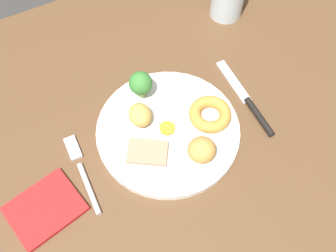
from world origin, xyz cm
name	(u,v)px	position (x,y,z in cm)	size (l,w,h in cm)	color
dining_table	(175,141)	(0.00, 0.00, 1.80)	(120.00, 84.00, 3.60)	brown
dinner_plate	(168,131)	(-0.79, 1.26, 4.30)	(25.08, 25.08, 1.40)	white
meat_slice_main	(147,152)	(-6.02, -1.33, 5.40)	(6.69, 4.55, 0.80)	tan
yorkshire_pudding	(211,116)	(6.83, -0.44, 6.06)	(7.48, 7.48, 2.12)	#C68938
roast_potato_left	(202,150)	(1.76, -5.79, 6.95)	(4.66, 4.82, 3.89)	#BC8C42
roast_potato_right	(140,115)	(-4.28, 4.99, 6.86)	(4.59, 3.93, 3.72)	tan
carrot_coin_front	(167,128)	(-0.89, 1.34, 5.23)	(2.77, 2.77, 0.47)	orange
broccoli_floret	(141,84)	(-1.71, 9.96, 8.32)	(4.24, 4.24, 5.58)	#8CB766
fork	(82,171)	(-16.98, 1.16, 3.99)	(2.18, 15.30, 0.90)	silver
knife	(249,103)	(15.22, -0.32, 4.05)	(2.02, 18.54, 1.20)	black
folded_napkin	(45,209)	(-24.58, -2.19, 4.00)	(11.00, 9.00, 0.80)	red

